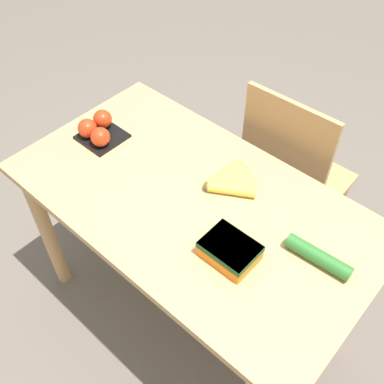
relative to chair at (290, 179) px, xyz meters
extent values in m
plane|color=#665B51|center=(-0.08, -0.57, -0.49)|extent=(12.00, 12.00, 0.00)
cube|color=tan|center=(-0.08, -0.57, 0.27)|extent=(1.27, 0.71, 0.03)
cylinder|color=tan|center=(-0.65, -0.86, -0.12)|extent=(0.06, 0.06, 0.75)
cylinder|color=tan|center=(-0.65, -0.27, -0.12)|extent=(0.06, 0.06, 0.75)
cylinder|color=tan|center=(0.50, -0.27, -0.12)|extent=(0.06, 0.06, 0.75)
cube|color=tan|center=(0.00, 0.07, -0.06)|extent=(0.43, 0.41, 0.03)
cube|color=tan|center=(0.00, -0.12, 0.21)|extent=(0.39, 0.03, 0.53)
cylinder|color=tan|center=(0.18, 0.25, -0.28)|extent=(0.04, 0.04, 0.42)
cylinder|color=tan|center=(-0.18, 0.24, -0.28)|extent=(0.04, 0.04, 0.42)
cylinder|color=tan|center=(0.18, -0.09, -0.28)|extent=(0.04, 0.04, 0.42)
cylinder|color=tan|center=(-0.18, -0.10, -0.28)|extent=(0.04, 0.04, 0.42)
sphere|color=brown|center=(-0.06, -0.50, 0.31)|extent=(0.03, 0.03, 0.03)
cylinder|color=#DBCC47|center=(0.01, -0.46, 0.31)|extent=(0.16, 0.12, 0.04)
cylinder|color=#DBCC47|center=(0.00, -0.45, 0.31)|extent=(0.15, 0.13, 0.04)
cylinder|color=#DBCC47|center=(-0.01, -0.44, 0.31)|extent=(0.14, 0.15, 0.04)
cylinder|color=#DBCC47|center=(-0.02, -0.43, 0.31)|extent=(0.12, 0.16, 0.04)
cylinder|color=#DBCC47|center=(-0.03, -0.43, 0.31)|extent=(0.10, 0.17, 0.04)
cylinder|color=#DBCC47|center=(-0.04, -0.42, 0.31)|extent=(0.07, 0.17, 0.04)
cylinder|color=#DBCC47|center=(-0.05, -0.42, 0.31)|extent=(0.05, 0.17, 0.04)
cube|color=black|center=(-0.54, -0.56, 0.29)|extent=(0.16, 0.16, 0.01)
sphere|color=red|center=(-0.58, -0.60, 0.34)|extent=(0.07, 0.07, 0.07)
sphere|color=red|center=(-0.51, -0.60, 0.34)|extent=(0.07, 0.07, 0.07)
sphere|color=red|center=(-0.58, -0.52, 0.34)|extent=(0.07, 0.07, 0.07)
cube|color=orange|center=(0.17, -0.67, 0.32)|extent=(0.16, 0.12, 0.06)
cube|color=#19471E|center=(0.17, -0.67, 0.34)|extent=(0.16, 0.13, 0.02)
cylinder|color=#2D702D|center=(0.37, -0.50, 0.31)|extent=(0.21, 0.06, 0.05)
camera|label=1|loc=(0.60, -1.32, 1.43)|focal=42.00mm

